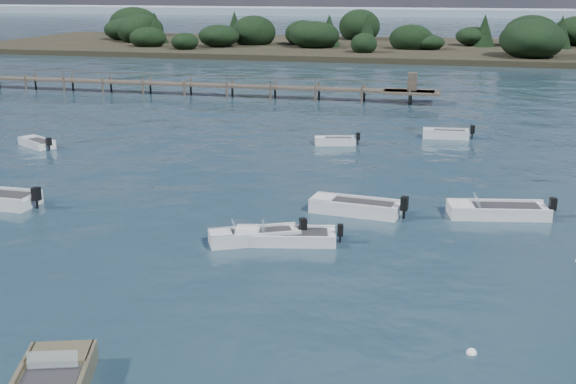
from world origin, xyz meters
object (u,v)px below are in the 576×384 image
(dinghy_extra_b, at_px, (355,209))
(tender_far_grey_b, at_px, (446,135))
(jetty, at_px, (146,83))
(dinghy_mid_white_a, at_px, (285,239))
(dinghy_extra_a, at_px, (254,239))
(tender_far_grey, at_px, (37,144))
(dinghy_mid_white_b, at_px, (497,213))
(tender_far_white, at_px, (335,142))

(dinghy_extra_b, bearing_deg, tender_far_grey_b, 79.12)
(jetty, bearing_deg, dinghy_extra_b, -52.37)
(dinghy_mid_white_a, bearing_deg, jetty, 121.74)
(dinghy_extra_a, distance_m, tender_far_grey_b, 24.49)
(dinghy_extra_b, xyz_separation_m, tender_far_grey, (-22.58, 9.22, -0.03))
(dinghy_mid_white_b, xyz_separation_m, dinghy_extra_a, (-9.93, -6.09, 0.00))
(tender_far_white, relative_size, dinghy_mid_white_a, 0.67)
(dinghy_extra_b, relative_size, tender_far_white, 1.51)
(dinghy_extra_b, height_order, jetty, jetty)
(tender_far_white, bearing_deg, tender_far_grey_b, 29.24)
(jetty, bearing_deg, dinghy_mid_white_b, -45.04)
(dinghy_mid_white_b, xyz_separation_m, dinghy_mid_white_a, (-8.71, -5.72, -0.02))
(tender_far_grey, relative_size, dinghy_extra_a, 0.80)
(dinghy_extra_b, bearing_deg, dinghy_extra_a, -124.89)
(tender_far_grey, relative_size, tender_far_grey_b, 0.90)
(dinghy_mid_white_a, distance_m, jetty, 44.60)
(dinghy_extra_b, xyz_separation_m, dinghy_mid_white_a, (-2.24, -4.60, -0.04))
(dinghy_extra_b, bearing_deg, tender_far_grey, 157.78)
(tender_far_grey, relative_size, dinghy_mid_white_a, 0.70)
(dinghy_extra_b, height_order, dinghy_mid_white_a, dinghy_extra_b)
(tender_far_grey, bearing_deg, dinghy_extra_a, -36.58)
(dinghy_extra_a, xyz_separation_m, jetty, (-22.24, 38.29, 0.82))
(dinghy_extra_a, distance_m, dinghy_mid_white_a, 1.27)
(dinghy_mid_white_b, bearing_deg, tender_far_grey_b, 99.51)
(tender_far_grey, xyz_separation_m, tender_far_grey_b, (26.13, 9.28, 0.02))
(dinghy_extra_b, relative_size, jetty, 0.07)
(dinghy_mid_white_b, height_order, tender_far_grey_b, dinghy_mid_white_b)
(tender_far_grey, distance_m, dinghy_extra_a, 23.80)
(tender_far_white, relative_size, jetty, 0.05)
(tender_far_grey, distance_m, dinghy_mid_white_a, 24.58)
(tender_far_grey_b, relative_size, jetty, 0.05)
(dinghy_mid_white_b, height_order, tender_far_white, dinghy_mid_white_b)
(tender_far_white, height_order, jetty, jetty)
(tender_far_grey_b, bearing_deg, dinghy_extra_a, -106.65)
(dinghy_extra_b, distance_m, tender_far_white, 14.95)
(dinghy_mid_white_b, relative_size, tender_far_white, 1.62)
(tender_far_white, distance_m, dinghy_mid_white_a, 19.16)
(tender_far_grey, distance_m, tender_far_grey_b, 27.73)
(dinghy_mid_white_b, xyz_separation_m, jetty, (-32.17, 32.21, 0.83))
(dinghy_extra_b, xyz_separation_m, tender_far_grey_b, (3.56, 18.50, -0.01))
(dinghy_mid_white_b, relative_size, dinghy_extra_a, 1.24)
(dinghy_mid_white_b, height_order, jetty, jetty)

